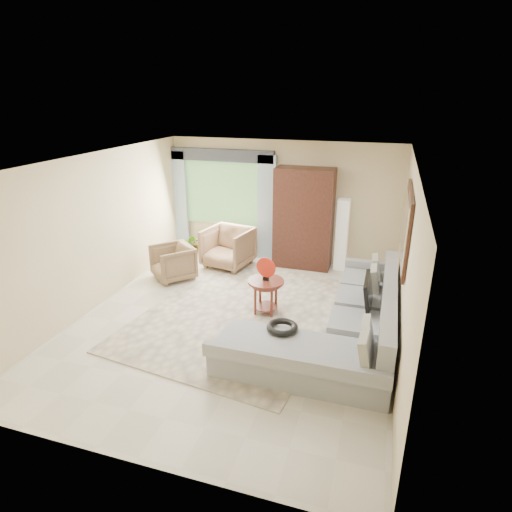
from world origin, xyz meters
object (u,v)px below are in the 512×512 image
(tv_screen, at_px, (368,293))
(floor_lamp, at_px, (342,235))
(armchair_left, at_px, (173,262))
(potted_plant, at_px, (193,245))
(armoire, at_px, (304,219))
(coffee_table, at_px, (266,296))
(armchair_right, at_px, (228,247))
(sectional_sofa, at_px, (345,328))

(tv_screen, xyz_separation_m, floor_lamp, (-0.70, 2.58, 0.03))
(tv_screen, xyz_separation_m, armchair_left, (-3.82, 1.06, -0.37))
(tv_screen, height_order, armchair_left, tv_screen)
(tv_screen, xyz_separation_m, potted_plant, (-3.99, 2.36, -0.46))
(potted_plant, relative_size, floor_lamp, 0.35)
(armchair_left, relative_size, armoire, 0.36)
(armoire, height_order, floor_lamp, armoire)
(coffee_table, xyz_separation_m, armchair_right, (-1.36, 1.78, 0.11))
(sectional_sofa, bearing_deg, coffee_table, 156.31)
(tv_screen, height_order, armchair_right, tv_screen)
(armchair_right, bearing_deg, coffee_table, -41.55)
(armchair_right, height_order, armoire, armoire)
(armoire, bearing_deg, armchair_right, -161.29)
(tv_screen, relative_size, potted_plant, 1.43)
(potted_plant, xyz_separation_m, armoire, (2.49, 0.16, 0.79))
(coffee_table, xyz_separation_m, armoire, (0.15, 2.29, 0.73))
(armchair_left, height_order, floor_lamp, floor_lamp)
(armchair_left, height_order, armoire, armoire)
(sectional_sofa, xyz_separation_m, coffee_table, (-1.39, 0.61, 0.03))
(armchair_left, height_order, armchair_right, armchair_right)
(sectional_sofa, bearing_deg, armchair_left, 157.94)
(sectional_sofa, distance_m, armchair_left, 3.84)
(coffee_table, height_order, armoire, armoire)
(armchair_right, bearing_deg, tv_screen, -22.56)
(tv_screen, xyz_separation_m, coffee_table, (-1.65, 0.23, -0.40))
(tv_screen, height_order, potted_plant, tv_screen)
(tv_screen, bearing_deg, floor_lamp, 105.20)
(armchair_right, relative_size, floor_lamp, 0.62)
(floor_lamp, bearing_deg, sectional_sofa, -81.67)
(armchair_left, xyz_separation_m, floor_lamp, (3.12, 1.52, 0.40))
(armchair_left, bearing_deg, tv_screen, 25.92)
(coffee_table, relative_size, armchair_left, 0.80)
(potted_plant, distance_m, floor_lamp, 3.34)
(tv_screen, bearing_deg, potted_plant, 149.46)
(armchair_left, distance_m, armchair_right, 1.25)
(armchair_left, bearing_deg, floor_lamp, 67.33)
(sectional_sofa, relative_size, coffee_table, 5.71)
(armchair_left, xyz_separation_m, armoire, (2.32, 1.46, 0.70))
(armchair_left, bearing_deg, coffee_table, 20.40)
(coffee_table, bearing_deg, floor_lamp, 67.92)
(tv_screen, height_order, floor_lamp, floor_lamp)
(coffee_table, relative_size, armoire, 0.29)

